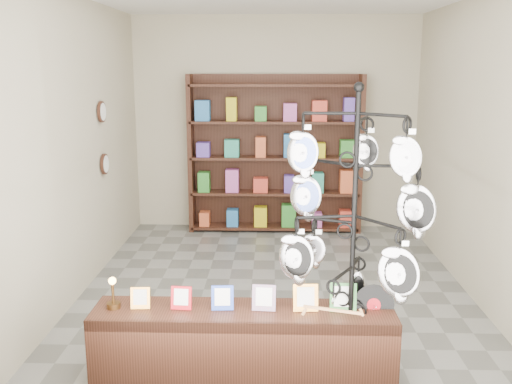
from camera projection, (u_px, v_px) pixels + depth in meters
ground at (275, 290)px, 5.99m from camera, size 5.00×5.00×0.00m
room_envelope at (276, 113)px, 5.59m from camera, size 5.00×5.00×5.00m
display_tree at (354, 217)px, 4.00m from camera, size 1.19×1.19×2.20m
front_shelf at (244, 343)px, 4.26m from camera, size 2.24×0.46×0.79m
back_shelving at (275, 159)px, 8.01m from camera, size 2.42×0.36×2.20m
wall_clocks at (103, 138)px, 6.50m from camera, size 0.03×0.24×0.84m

